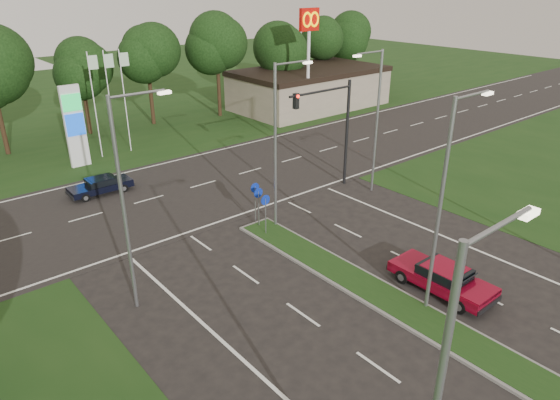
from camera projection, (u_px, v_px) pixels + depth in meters
verge_far at (46, 106)px, 55.00m from camera, size 160.00×50.00×0.02m
cross_road at (190, 188)px, 33.26m from camera, size 160.00×12.00×0.02m
median_kerb at (457, 339)px, 19.21m from camera, size 2.00×26.00×0.12m
commercial_building at (309, 88)px, 53.77m from camera, size 16.00×9.00×4.00m
streetlight_median_near at (444, 197)px, 19.17m from camera, size 2.53×0.22×9.00m
streetlight_median_far at (278, 139)px, 26.18m from camera, size 2.53×0.22×9.00m
streetlight_left_far at (127, 195)px, 19.32m from camera, size 2.53×0.22×9.00m
streetlight_right_far at (375, 115)px, 30.75m from camera, size 2.53×0.22×9.00m
traffic_signal at (333, 120)px, 31.38m from camera, size 5.10×0.42×7.00m
median_signs at (260, 200)px, 27.24m from camera, size 1.16×1.76×2.38m
gas_pylon at (77, 124)px, 36.09m from camera, size 5.80×1.26×8.00m
mcdonalds_sign at (309, 36)px, 46.18m from camera, size 2.20×0.47×10.40m
treeline_far at (88, 57)px, 41.73m from camera, size 6.00×6.00×9.90m
red_sedan at (442, 277)px, 22.05m from camera, size 1.93×4.57×1.26m
navy_sedan at (100, 185)px, 32.20m from camera, size 3.91×1.66×1.07m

